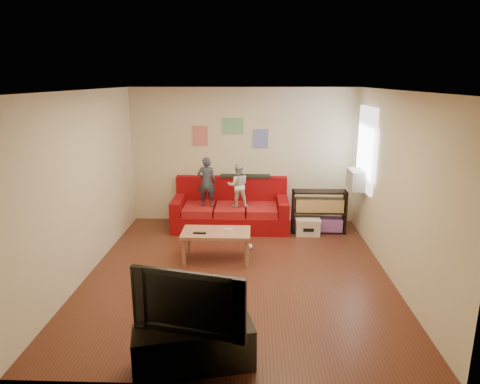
{
  "coord_description": "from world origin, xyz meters",
  "views": [
    {
      "loc": [
        0.23,
        -5.99,
        2.85
      ],
      "look_at": [
        0.0,
        0.8,
        1.05
      ],
      "focal_mm": 32.0,
      "sensor_mm": 36.0,
      "label": 1
    }
  ],
  "objects_px": {
    "file_box": "(307,226)",
    "sofa": "(231,211)",
    "tv_stand": "(194,348)",
    "coffee_table": "(216,235)",
    "television": "(192,298)",
    "child_b": "(238,185)",
    "bookshelf": "(319,214)",
    "child_a": "(207,182)"
  },
  "relations": [
    {
      "from": "child_a",
      "to": "child_b",
      "type": "relative_size",
      "value": 1.14
    },
    {
      "from": "sofa",
      "to": "tv_stand",
      "type": "height_order",
      "value": "sofa"
    },
    {
      "from": "sofa",
      "to": "file_box",
      "type": "xyz_separation_m",
      "value": [
        1.47,
        -0.4,
        -0.17
      ]
    },
    {
      "from": "child_a",
      "to": "coffee_table",
      "type": "distance_m",
      "value": 1.58
    },
    {
      "from": "file_box",
      "to": "tv_stand",
      "type": "distance_m",
      "value": 4.24
    },
    {
      "from": "child_a",
      "to": "child_b",
      "type": "height_order",
      "value": "child_a"
    },
    {
      "from": "child_a",
      "to": "coffee_table",
      "type": "relative_size",
      "value": 0.88
    },
    {
      "from": "child_a",
      "to": "child_b",
      "type": "distance_m",
      "value": 0.6
    },
    {
      "from": "sofa",
      "to": "child_b",
      "type": "height_order",
      "value": "child_b"
    },
    {
      "from": "sofa",
      "to": "tv_stand",
      "type": "distance_m",
      "value": 4.33
    },
    {
      "from": "child_b",
      "to": "tv_stand",
      "type": "relative_size",
      "value": 0.7
    },
    {
      "from": "coffee_table",
      "to": "television",
      "type": "distance_m",
      "value": 2.71
    },
    {
      "from": "television",
      "to": "coffee_table",
      "type": "bearing_deg",
      "value": 103.73
    },
    {
      "from": "sofa",
      "to": "bookshelf",
      "type": "relative_size",
      "value": 2.19
    },
    {
      "from": "television",
      "to": "tv_stand",
      "type": "bearing_deg",
      "value": 0.0
    },
    {
      "from": "child_b",
      "to": "tv_stand",
      "type": "bearing_deg",
      "value": 80.07
    },
    {
      "from": "sofa",
      "to": "child_b",
      "type": "relative_size",
      "value": 2.64
    },
    {
      "from": "tv_stand",
      "to": "television",
      "type": "bearing_deg",
      "value": 0.0
    },
    {
      "from": "sofa",
      "to": "file_box",
      "type": "bearing_deg",
      "value": -15.3
    },
    {
      "from": "sofa",
      "to": "child_b",
      "type": "xyz_separation_m",
      "value": [
        0.15,
        -0.18,
        0.56
      ]
    },
    {
      "from": "coffee_table",
      "to": "file_box",
      "type": "distance_m",
      "value": 2.05
    },
    {
      "from": "bookshelf",
      "to": "file_box",
      "type": "bearing_deg",
      "value": -144.86
    },
    {
      "from": "sofa",
      "to": "television",
      "type": "relative_size",
      "value": 1.94
    },
    {
      "from": "bookshelf",
      "to": "television",
      "type": "height_order",
      "value": "television"
    },
    {
      "from": "child_b",
      "to": "tv_stand",
      "type": "height_order",
      "value": "child_b"
    },
    {
      "from": "sofa",
      "to": "tv_stand",
      "type": "xyz_separation_m",
      "value": [
        -0.14,
        -4.33,
        -0.1
      ]
    },
    {
      "from": "coffee_table",
      "to": "sofa",
      "type": "bearing_deg",
      "value": 84.89
    },
    {
      "from": "tv_stand",
      "to": "bookshelf",
      "type": "bearing_deg",
      "value": 52.23
    },
    {
      "from": "coffee_table",
      "to": "tv_stand",
      "type": "bearing_deg",
      "value": -89.77
    },
    {
      "from": "file_box",
      "to": "sofa",
      "type": "bearing_deg",
      "value": 164.7
    },
    {
      "from": "child_b",
      "to": "coffee_table",
      "type": "bearing_deg",
      "value": 72.59
    },
    {
      "from": "coffee_table",
      "to": "television",
      "type": "relative_size",
      "value": 0.95
    },
    {
      "from": "child_b",
      "to": "sofa",
      "type": "bearing_deg",
      "value": -56.06
    },
    {
      "from": "child_b",
      "to": "file_box",
      "type": "height_order",
      "value": "child_b"
    },
    {
      "from": "television",
      "to": "sofa",
      "type": "bearing_deg",
      "value": 101.7
    },
    {
      "from": "file_box",
      "to": "television",
      "type": "relative_size",
      "value": 0.4
    },
    {
      "from": "file_box",
      "to": "tv_stand",
      "type": "xyz_separation_m",
      "value": [
        -1.6,
        -3.92,
        0.06
      ]
    },
    {
      "from": "child_b",
      "to": "bookshelf",
      "type": "xyz_separation_m",
      "value": [
        1.54,
        -0.07,
        -0.53
      ]
    },
    {
      "from": "bookshelf",
      "to": "tv_stand",
      "type": "distance_m",
      "value": 4.47
    },
    {
      "from": "child_b",
      "to": "bookshelf",
      "type": "height_order",
      "value": "child_b"
    },
    {
      "from": "tv_stand",
      "to": "sofa",
      "type": "bearing_deg",
      "value": 74.55
    },
    {
      "from": "coffee_table",
      "to": "bookshelf",
      "type": "distance_m",
      "value": 2.31
    }
  ]
}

